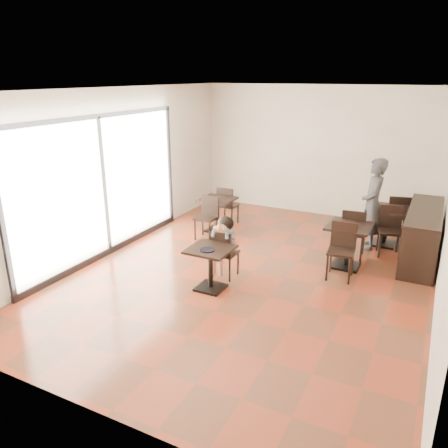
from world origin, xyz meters
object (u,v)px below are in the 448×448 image
Objects in this scene: child at (225,247)px; cafe_table_mid at (347,246)px; child_chair at (225,253)px; chair_back_b at (390,232)px; adult_patron at (373,204)px; chair_mid_a at (354,233)px; cafe_table_back at (385,226)px; chair_left_b at (206,218)px; chair_mid_b at (341,252)px; chair_back_a at (397,216)px; cafe_table_left at (218,215)px; child_table at (210,269)px; chair_left_a at (228,205)px.

child is 2.30m from cafe_table_mid.
chair_back_b reaches higher than child_chair.
adult_patron is 1.32m from cafe_table_mid.
adult_patron is at bearing -112.62° from chair_mid_a.
chair_back_b is (0.17, -0.55, 0.08)m from cafe_table_back.
child_chair is 0.90× the size of chair_back_b.
adult_patron is at bearing -128.61° from child_chair.
chair_left_b is (-3.27, -1.07, -0.47)m from adult_patron.
chair_mid_b is 2.67m from chair_back_a.
cafe_table_left is 0.56m from chair_left_b.
chair_back_a is at bearing 20.41° from cafe_table_left.
chair_mid_b is 1.62m from chair_back_b.
chair_left_b reaches higher than cafe_table_back.
chair_back_a is (2.47, 3.97, 0.12)m from child_table.
cafe_table_mid is (1.84, 1.93, 0.04)m from child_table.
chair_mid_b is (0.00, -1.10, 0.00)m from chair_mid_a.
chair_back_a is (2.47, 3.42, 0.05)m from child_chair.
chair_back_a is (3.69, 1.37, 0.11)m from cafe_table_left.
chair_left_b reaches higher than child_table.
chair_back_a is (0.42, 0.85, -0.44)m from adult_patron.
child_table is 4.68m from chair_back_a.
child_chair is 2.38m from cafe_table_left.
cafe_table_left is at bearing 89.11° from chair_left_b.
child_chair is 0.90× the size of chair_mid_a.
cafe_table_left is 0.78× the size of chair_back_b.
adult_patron reaches higher than chair_mid_a.
child is 1.13× the size of chair_back_a.
child is 2.02m from chair_mid_b.
chair_left_b is 4.16m from chair_back_a.
cafe_table_back is at bearing 51.23° from child.
child is at bearing -51.78° from chair_left_b.
child_chair is 3.39m from chair_back_b.
chair_mid_a is at bearing 86.01° from chair_mid_b.
child is at bearing -149.54° from chair_back_b.
adult_patron reaches higher than child_chair.
chair_mid_a is at bearing 166.81° from chair_left_a.
child_table is 3.38m from chair_left_a.
child_chair is at bearing -128.77° from cafe_table_back.
cafe_table_back is (2.31, 3.42, 0.04)m from child_table.
child reaches higher than cafe_table_back.
cafe_table_mid is 0.84× the size of chair_back_a.
cafe_table_left is 3.29m from chair_mid_b.
chair_left_a is 0.94× the size of chair_back_b.
cafe_table_back is 0.83× the size of chair_back_a.
adult_patron is 3.31m from chair_left_a.
child_chair is at bearing -59.26° from cafe_table_left.
chair_left_a reaches higher than cafe_table_mid.
chair_mid_b is 1.07× the size of chair_left_a.
chair_left_b is 3.78m from chair_back_b.
cafe_table_back is 0.88× the size of chair_left_b.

